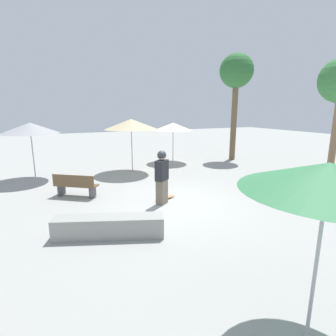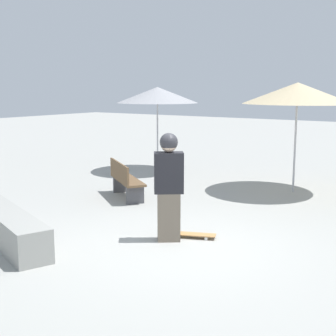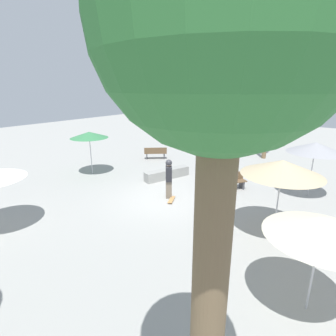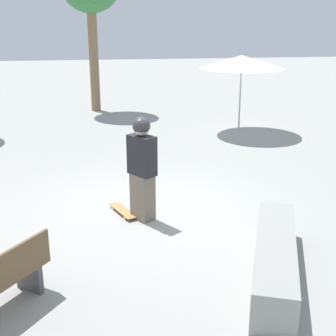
{
  "view_description": "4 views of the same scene",
  "coord_description": "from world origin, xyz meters",
  "px_view_note": "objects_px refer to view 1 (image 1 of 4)",
  "views": [
    {
      "loc": [
        3.61,
        7.61,
        3.12
      ],
      "look_at": [
        0.01,
        -0.3,
        1.18
      ],
      "focal_mm": 28.0,
      "sensor_mm": 36.0,
      "label": 1
    },
    {
      "loc": [
        -3.98,
        6.15,
        2.56
      ],
      "look_at": [
        0.54,
        -0.43,
        1.18
      ],
      "focal_mm": 50.0,
      "sensor_mm": 36.0,
      "label": 2
    },
    {
      "loc": [
        -8.94,
        -6.65,
        4.92
      ],
      "look_at": [
        0.49,
        0.04,
        1.36
      ],
      "focal_mm": 28.0,
      "sensor_mm": 36.0,
      "label": 3
    },
    {
      "loc": [
        7.84,
        -0.74,
        3.43
      ],
      "look_at": [
        0.11,
        0.34,
        0.85
      ],
      "focal_mm": 50.0,
      "sensor_mm": 36.0,
      "label": 4
    }
  ],
  "objects_px": {
    "concrete_ledge": "(109,227)",
    "palm_tree_right": "(236,74)",
    "shade_umbrella_green": "(328,177)",
    "shade_umbrella_cream": "(173,127)",
    "shade_umbrella_tan": "(131,124)",
    "shade_umbrella_grey": "(30,128)",
    "skater_main": "(162,176)",
    "bench_near": "(76,186)",
    "skateboard": "(165,198)"
  },
  "relations": [
    {
      "from": "skateboard",
      "to": "bench_near",
      "type": "distance_m",
      "value": 3.3
    },
    {
      "from": "shade_umbrella_grey",
      "to": "skater_main",
      "type": "bearing_deg",
      "value": 127.31
    },
    {
      "from": "skater_main",
      "to": "concrete_ledge",
      "type": "height_order",
      "value": "skater_main"
    },
    {
      "from": "skateboard",
      "to": "shade_umbrella_green",
      "type": "bearing_deg",
      "value": -117.53
    },
    {
      "from": "shade_umbrella_cream",
      "to": "shade_umbrella_green",
      "type": "bearing_deg",
      "value": 73.09
    },
    {
      "from": "shade_umbrella_green",
      "to": "shade_umbrella_cream",
      "type": "xyz_separation_m",
      "value": [
        -3.67,
        -12.08,
        -0.18
      ]
    },
    {
      "from": "shade_umbrella_green",
      "to": "shade_umbrella_cream",
      "type": "height_order",
      "value": "shade_umbrella_green"
    },
    {
      "from": "concrete_ledge",
      "to": "shade_umbrella_tan",
      "type": "height_order",
      "value": "shade_umbrella_tan"
    },
    {
      "from": "bench_near",
      "to": "shade_umbrella_cream",
      "type": "bearing_deg",
      "value": 71.7
    },
    {
      "from": "shade_umbrella_grey",
      "to": "skateboard",
      "type": "bearing_deg",
      "value": 130.95
    },
    {
      "from": "skater_main",
      "to": "bench_near",
      "type": "relative_size",
      "value": 1.17
    },
    {
      "from": "palm_tree_right",
      "to": "shade_umbrella_green",
      "type": "bearing_deg",
      "value": 56.48
    },
    {
      "from": "shade_umbrella_grey",
      "to": "shade_umbrella_green",
      "type": "height_order",
      "value": "shade_umbrella_grey"
    },
    {
      "from": "skater_main",
      "to": "shade_umbrella_grey",
      "type": "xyz_separation_m",
      "value": [
        4.02,
        -5.27,
        1.35
      ]
    },
    {
      "from": "skateboard",
      "to": "shade_umbrella_cream",
      "type": "xyz_separation_m",
      "value": [
        -3.16,
        -6.0,
        2.08
      ]
    },
    {
      "from": "skater_main",
      "to": "shade_umbrella_cream",
      "type": "distance_m",
      "value": 7.29
    },
    {
      "from": "skater_main",
      "to": "bench_near",
      "type": "bearing_deg",
      "value": 105.32
    },
    {
      "from": "bench_near",
      "to": "shade_umbrella_green",
      "type": "relative_size",
      "value": 0.62
    },
    {
      "from": "bench_near",
      "to": "shade_umbrella_grey",
      "type": "bearing_deg",
      "value": 149.27
    },
    {
      "from": "skateboard",
      "to": "shade_umbrella_grey",
      "type": "bearing_deg",
      "value": 108.21
    },
    {
      "from": "shade_umbrella_grey",
      "to": "shade_umbrella_cream",
      "type": "xyz_separation_m",
      "value": [
        -7.45,
        -1.06,
        -0.19
      ]
    },
    {
      "from": "skater_main",
      "to": "shade_umbrella_tan",
      "type": "xyz_separation_m",
      "value": [
        -0.44,
        -4.84,
        1.44
      ]
    },
    {
      "from": "bench_near",
      "to": "palm_tree_right",
      "type": "xyz_separation_m",
      "value": [
        -9.87,
        -3.67,
        4.76
      ]
    },
    {
      "from": "skater_main",
      "to": "shade_umbrella_cream",
      "type": "bearing_deg",
      "value": 24.26
    },
    {
      "from": "shade_umbrella_green",
      "to": "concrete_ledge",
      "type": "bearing_deg",
      "value": -65.5
    },
    {
      "from": "skateboard",
      "to": "shade_umbrella_cream",
      "type": "height_order",
      "value": "shade_umbrella_cream"
    },
    {
      "from": "skater_main",
      "to": "palm_tree_right",
      "type": "bearing_deg",
      "value": 0.38
    },
    {
      "from": "bench_near",
      "to": "shade_umbrella_grey",
      "type": "distance_m",
      "value": 4.08
    },
    {
      "from": "skater_main",
      "to": "shade_umbrella_cream",
      "type": "relative_size",
      "value": 0.77
    },
    {
      "from": "bench_near",
      "to": "shade_umbrella_green",
      "type": "distance_m",
      "value": 8.28
    },
    {
      "from": "skater_main",
      "to": "skateboard",
      "type": "relative_size",
      "value": 2.24
    },
    {
      "from": "skater_main",
      "to": "shade_umbrella_grey",
      "type": "height_order",
      "value": "shade_umbrella_grey"
    },
    {
      "from": "shade_umbrella_grey",
      "to": "shade_umbrella_green",
      "type": "bearing_deg",
      "value": 108.91
    },
    {
      "from": "shade_umbrella_tan",
      "to": "shade_umbrella_cream",
      "type": "xyz_separation_m",
      "value": [
        -2.99,
        -1.49,
        -0.28
      ]
    },
    {
      "from": "shade_umbrella_grey",
      "to": "palm_tree_right",
      "type": "xyz_separation_m",
      "value": [
        -11.32,
        -0.36,
        2.86
      ]
    },
    {
      "from": "shade_umbrella_green",
      "to": "palm_tree_right",
      "type": "distance_m",
      "value": 13.95
    },
    {
      "from": "shade_umbrella_tan",
      "to": "shade_umbrella_cream",
      "type": "distance_m",
      "value": 3.35
    },
    {
      "from": "skater_main",
      "to": "shade_umbrella_cream",
      "type": "height_order",
      "value": "shade_umbrella_cream"
    },
    {
      "from": "skateboard",
      "to": "shade_umbrella_green",
      "type": "relative_size",
      "value": 0.33
    },
    {
      "from": "shade_umbrella_grey",
      "to": "palm_tree_right",
      "type": "bearing_deg",
      "value": -178.16
    },
    {
      "from": "shade_umbrella_grey",
      "to": "shade_umbrella_tan",
      "type": "distance_m",
      "value": 4.48
    },
    {
      "from": "concrete_ledge",
      "to": "palm_tree_right",
      "type": "height_order",
      "value": "palm_tree_right"
    },
    {
      "from": "concrete_ledge",
      "to": "shade_umbrella_green",
      "type": "xyz_separation_m",
      "value": [
        -1.88,
        4.13,
        2.06
      ]
    },
    {
      "from": "skateboard",
      "to": "shade_umbrella_grey",
      "type": "height_order",
      "value": "shade_umbrella_grey"
    },
    {
      "from": "palm_tree_right",
      "to": "concrete_ledge",
      "type": "bearing_deg",
      "value": 37.58
    },
    {
      "from": "shade_umbrella_cream",
      "to": "palm_tree_right",
      "type": "height_order",
      "value": "palm_tree_right"
    },
    {
      "from": "skateboard",
      "to": "bench_near",
      "type": "relative_size",
      "value": 0.52
    },
    {
      "from": "concrete_ledge",
      "to": "bench_near",
      "type": "bearing_deg",
      "value": -82.86
    },
    {
      "from": "skateboard",
      "to": "shade_umbrella_tan",
      "type": "distance_m",
      "value": 5.09
    },
    {
      "from": "concrete_ledge",
      "to": "shade_umbrella_tan",
      "type": "bearing_deg",
      "value": -111.64
    }
  ]
}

